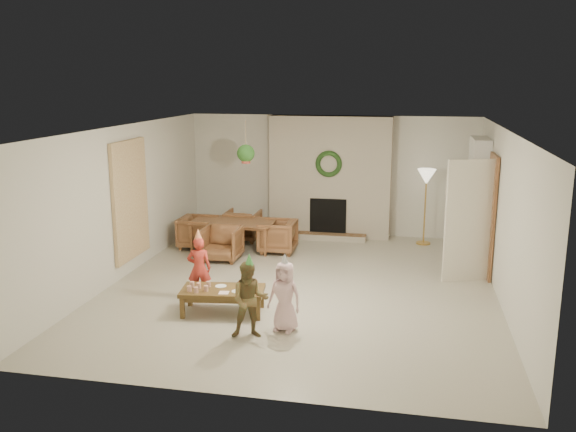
% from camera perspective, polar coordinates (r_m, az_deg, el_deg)
% --- Properties ---
extents(floor, '(7.00, 7.00, 0.00)m').
position_cam_1_polar(floor, '(9.73, 1.27, -6.63)').
color(floor, '#B7B29E').
rests_on(floor, ground).
extents(ceiling, '(7.00, 7.00, 0.00)m').
position_cam_1_polar(ceiling, '(9.20, 1.35, 8.21)').
color(ceiling, white).
rests_on(ceiling, wall_back).
extents(wall_back, '(7.00, 0.00, 7.00)m').
position_cam_1_polar(wall_back, '(12.79, 4.08, 3.84)').
color(wall_back, silver).
rests_on(wall_back, floor).
extents(wall_front, '(7.00, 0.00, 7.00)m').
position_cam_1_polar(wall_front, '(6.09, -4.54, -6.27)').
color(wall_front, silver).
rests_on(wall_front, floor).
extents(wall_left, '(0.00, 7.00, 7.00)m').
position_cam_1_polar(wall_left, '(10.33, -15.30, 1.26)').
color(wall_left, silver).
rests_on(wall_left, floor).
extents(wall_right, '(0.00, 7.00, 7.00)m').
position_cam_1_polar(wall_right, '(9.35, 19.72, -0.23)').
color(wall_right, silver).
rests_on(wall_right, floor).
extents(fireplace_mass, '(2.50, 0.40, 2.50)m').
position_cam_1_polar(fireplace_mass, '(12.59, 3.96, 3.70)').
color(fireplace_mass, '#4E2414').
rests_on(fireplace_mass, floor).
extents(fireplace_hearth, '(1.60, 0.30, 0.12)m').
position_cam_1_polar(fireplace_hearth, '(12.50, 3.67, -1.95)').
color(fireplace_hearth, brown).
rests_on(fireplace_hearth, floor).
extents(fireplace_firebox, '(0.75, 0.12, 0.75)m').
position_cam_1_polar(fireplace_firebox, '(12.57, 3.80, -0.03)').
color(fireplace_firebox, black).
rests_on(fireplace_firebox, floor).
extents(fireplace_wreath, '(0.54, 0.10, 0.54)m').
position_cam_1_polar(fireplace_wreath, '(12.32, 3.85, 4.91)').
color(fireplace_wreath, '#193A15').
rests_on(fireplace_wreath, fireplace_mass).
extents(floor_lamp_base, '(0.28, 0.28, 0.03)m').
position_cam_1_polar(floor_lamp_base, '(12.46, 12.60, -2.50)').
color(floor_lamp_base, gold).
rests_on(floor_lamp_base, floor).
extents(floor_lamp_post, '(0.03, 0.03, 1.36)m').
position_cam_1_polar(floor_lamp_post, '(12.30, 12.75, 0.61)').
color(floor_lamp_post, gold).
rests_on(floor_lamp_post, floor).
extents(floor_lamp_shade, '(0.36, 0.36, 0.30)m').
position_cam_1_polar(floor_lamp_shade, '(12.18, 12.91, 3.62)').
color(floor_lamp_shade, beige).
rests_on(floor_lamp_shade, floor_lamp_post).
extents(bookshelf_carcass, '(0.30, 1.00, 2.20)m').
position_cam_1_polar(bookshelf_carcass, '(11.60, 17.34, 1.60)').
color(bookshelf_carcass, white).
rests_on(bookshelf_carcass, floor).
extents(bookshelf_shelf_a, '(0.30, 0.92, 0.03)m').
position_cam_1_polar(bookshelf_shelf_a, '(11.73, 17.03, -1.51)').
color(bookshelf_shelf_a, white).
rests_on(bookshelf_shelf_a, bookshelf_carcass).
extents(bookshelf_shelf_b, '(0.30, 0.92, 0.03)m').
position_cam_1_polar(bookshelf_shelf_b, '(11.64, 17.16, 0.40)').
color(bookshelf_shelf_b, white).
rests_on(bookshelf_shelf_b, bookshelf_carcass).
extents(bookshelf_shelf_c, '(0.30, 0.92, 0.03)m').
position_cam_1_polar(bookshelf_shelf_c, '(11.57, 17.29, 2.33)').
color(bookshelf_shelf_c, white).
rests_on(bookshelf_shelf_c, bookshelf_carcass).
extents(bookshelf_shelf_d, '(0.30, 0.92, 0.03)m').
position_cam_1_polar(bookshelf_shelf_d, '(11.51, 17.42, 4.29)').
color(bookshelf_shelf_d, white).
rests_on(bookshelf_shelf_d, bookshelf_carcass).
extents(books_row_lower, '(0.20, 0.40, 0.24)m').
position_cam_1_polar(books_row_lower, '(11.55, 17.04, -1.01)').
color(books_row_lower, '#A51E1F').
rests_on(books_row_lower, bookshelf_shelf_a).
extents(books_row_mid, '(0.20, 0.44, 0.24)m').
position_cam_1_polar(books_row_mid, '(11.66, 17.08, 1.13)').
color(books_row_mid, '#2A5E9D').
rests_on(books_row_mid, bookshelf_shelf_b).
extents(books_row_upper, '(0.20, 0.36, 0.22)m').
position_cam_1_polar(books_row_upper, '(11.45, 17.28, 2.89)').
color(books_row_upper, gold).
rests_on(books_row_upper, bookshelf_shelf_c).
extents(door_frame, '(0.05, 0.86, 2.04)m').
position_cam_1_polar(door_frame, '(10.56, 18.52, 0.01)').
color(door_frame, brown).
rests_on(door_frame, floor).
extents(door_leaf, '(0.77, 0.32, 2.00)m').
position_cam_1_polar(door_leaf, '(10.15, 16.64, -0.47)').
color(door_leaf, beige).
rests_on(door_leaf, floor).
extents(curtain_panel, '(0.06, 1.20, 2.00)m').
position_cam_1_polar(curtain_panel, '(10.49, -14.62, 1.47)').
color(curtain_panel, beige).
rests_on(curtain_panel, wall_left).
extents(dining_table, '(1.61, 0.90, 0.56)m').
position_cam_1_polar(dining_table, '(11.74, -5.20, -1.82)').
color(dining_table, brown).
rests_on(dining_table, floor).
extents(dining_chair_near, '(0.67, 0.69, 0.62)m').
position_cam_1_polar(dining_chair_near, '(11.08, -6.25, -2.58)').
color(dining_chair_near, brown).
rests_on(dining_chair_near, floor).
extents(dining_chair_far, '(0.67, 0.69, 0.62)m').
position_cam_1_polar(dining_chair_far, '(12.39, -4.27, -0.89)').
color(dining_chair_far, brown).
rests_on(dining_chair_far, floor).
extents(dining_chair_left, '(0.69, 0.67, 0.62)m').
position_cam_1_polar(dining_chair_left, '(11.95, -8.45, -1.50)').
color(dining_chair_left, brown).
rests_on(dining_chair_left, floor).
extents(dining_chair_right, '(0.69, 0.67, 0.62)m').
position_cam_1_polar(dining_chair_right, '(11.52, -0.99, -1.91)').
color(dining_chair_right, brown).
rests_on(dining_chair_right, floor).
extents(hanging_plant_cord, '(0.01, 0.01, 0.70)m').
position_cam_1_polar(hanging_plant_cord, '(10.98, -4.01, 7.09)').
color(hanging_plant_cord, tan).
rests_on(hanging_plant_cord, ceiling).
extents(hanging_plant_pot, '(0.16, 0.16, 0.12)m').
position_cam_1_polar(hanging_plant_pot, '(11.02, -3.98, 5.28)').
color(hanging_plant_pot, '#A74335').
rests_on(hanging_plant_pot, hanging_plant_cord).
extents(hanging_plant_foliage, '(0.32, 0.32, 0.32)m').
position_cam_1_polar(hanging_plant_foliage, '(11.00, -3.99, 5.90)').
color(hanging_plant_foliage, '#21531B').
rests_on(hanging_plant_foliage, hanging_plant_pot).
extents(coffee_table_top, '(1.22, 0.73, 0.05)m').
position_cam_1_polar(coffee_table_top, '(8.62, -6.16, -7.00)').
color(coffee_table_top, brown).
rests_on(coffee_table_top, floor).
extents(coffee_table_apron, '(1.12, 0.63, 0.07)m').
position_cam_1_polar(coffee_table_apron, '(8.64, -6.15, -7.39)').
color(coffee_table_apron, brown).
rests_on(coffee_table_apron, floor).
extents(coffee_leg_fl, '(0.07, 0.07, 0.30)m').
position_cam_1_polar(coffee_leg_fl, '(8.57, -9.90, -8.51)').
color(coffee_leg_fl, brown).
rests_on(coffee_leg_fl, floor).
extents(coffee_leg_fr, '(0.07, 0.07, 0.30)m').
position_cam_1_polar(coffee_leg_fr, '(8.39, -2.84, -8.80)').
color(coffee_leg_fr, brown).
rests_on(coffee_leg_fr, floor).
extents(coffee_leg_bl, '(0.07, 0.07, 0.30)m').
position_cam_1_polar(coffee_leg_bl, '(9.00, -9.20, -7.43)').
color(coffee_leg_bl, brown).
rests_on(coffee_leg_bl, floor).
extents(coffee_leg_br, '(0.07, 0.07, 0.30)m').
position_cam_1_polar(coffee_leg_br, '(8.83, -2.48, -7.68)').
color(coffee_leg_br, brown).
rests_on(coffee_leg_br, floor).
extents(cup_a, '(0.07, 0.07, 0.08)m').
position_cam_1_polar(cup_a, '(8.56, -9.28, -6.76)').
color(cup_a, silver).
rests_on(cup_a, coffee_table_top).
extents(cup_b, '(0.07, 0.07, 0.08)m').
position_cam_1_polar(cup_b, '(8.72, -9.02, -6.37)').
color(cup_b, silver).
rests_on(cup_b, coffee_table_top).
extents(cup_c, '(0.07, 0.07, 0.08)m').
position_cam_1_polar(cup_c, '(8.49, -8.64, -6.89)').
color(cup_c, silver).
rests_on(cup_c, coffee_table_top).
extents(cup_d, '(0.07, 0.07, 0.08)m').
position_cam_1_polar(cup_d, '(8.66, -8.39, -6.50)').
color(cup_d, silver).
rests_on(cup_d, coffee_table_top).
extents(cup_e, '(0.07, 0.07, 0.08)m').
position_cam_1_polar(cup_e, '(8.53, -7.72, -6.76)').
color(cup_e, silver).
rests_on(cup_e, coffee_table_top).
extents(cup_f, '(0.07, 0.07, 0.08)m').
position_cam_1_polar(cup_f, '(8.70, -7.49, -6.37)').
color(cup_f, silver).
rests_on(cup_f, coffee_table_top).
extents(plate_a, '(0.18, 0.18, 0.01)m').
position_cam_1_polar(plate_a, '(8.71, -6.34, -6.56)').
color(plate_a, white).
rests_on(plate_a, coffee_table_top).
extents(plate_b, '(0.18, 0.18, 0.01)m').
position_cam_1_polar(plate_b, '(8.49, -4.78, -7.06)').
color(plate_b, white).
rests_on(plate_b, coffee_table_top).
extents(plate_c, '(0.18, 0.18, 0.01)m').
position_cam_1_polar(plate_c, '(8.63, -3.43, -6.70)').
color(plate_c, white).
rests_on(plate_c, coffee_table_top).
extents(food_scoop, '(0.07, 0.07, 0.06)m').
position_cam_1_polar(food_scoop, '(8.48, -4.79, -6.84)').
color(food_scoop, tan).
rests_on(food_scoop, plate_b).
extents(napkin_left, '(0.15, 0.15, 0.01)m').
position_cam_1_polar(napkin_left, '(8.45, -6.05, -7.19)').
color(napkin_left, '#FFBBC3').
rests_on(napkin_left, coffee_table_top).
extents(napkin_right, '(0.15, 0.15, 0.01)m').
position_cam_1_polar(napkin_right, '(8.71, -3.96, -6.53)').
color(napkin_right, '#FFBBC3').
rests_on(napkin_right, coffee_table_top).
extents(child_red, '(0.39, 0.31, 0.96)m').
position_cam_1_polar(child_red, '(9.13, -8.35, -4.90)').
color(child_red, red).
rests_on(child_red, floor).
extents(party_hat_red, '(0.15, 0.15, 0.18)m').
position_cam_1_polar(party_hat_red, '(8.99, -8.46, -1.72)').
color(party_hat_red, '#E2B94B').
rests_on(party_hat_red, child_red).
extents(child_plaid, '(0.56, 0.49, 1.00)m').
position_cam_1_polar(child_plaid, '(7.76, -3.61, -7.89)').
color(child_plaid, brown).
rests_on(child_plaid, floor).
extents(party_hat_plaid, '(0.13, 0.13, 0.16)m').
position_cam_1_polar(party_hat_plaid, '(7.59, -3.67, -4.11)').
color(party_hat_plaid, green).
rests_on(party_hat_plaid, child_plaid).
extents(child_pink, '(0.51, 0.40, 0.94)m').
position_cam_1_polar(child_pink, '(7.96, -0.32, -7.57)').
color(child_pink, beige).
rests_on(child_pink, floor).
extents(party_hat_pink, '(0.16, 0.16, 0.17)m').
position_cam_1_polar(party_hat_pink, '(7.79, -0.32, -4.09)').
color(party_hat_pink, '#B5B6BD').
rests_on(party_hat_pink, child_pink).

